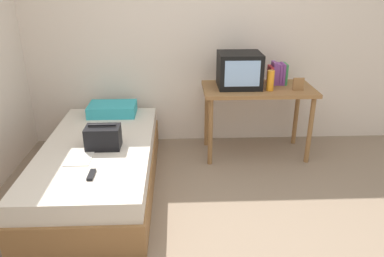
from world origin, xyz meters
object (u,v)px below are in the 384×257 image
object	(u,v)px
book_row	(277,74)
magazine	(79,158)
water_bottle	(270,81)
picture_frame	(298,84)
handbag	(103,137)
pillow	(112,109)
remote_dark	(91,175)
remote_silver	(89,134)
bed	(99,166)
desk	(258,96)
tv	(239,70)

from	to	relation	value
book_row	magazine	size ratio (longest dim) A/B	0.83
water_bottle	picture_frame	size ratio (longest dim) A/B	1.60
water_bottle	handbag	world-z (taller)	water_bottle
picture_frame	pillow	bearing A→B (deg)	172.88
pillow	magazine	world-z (taller)	pillow
handbag	remote_dark	distance (m)	0.51
pillow	remote_silver	xyz separation A→B (m)	(-0.14, -0.56, -0.05)
book_row	magazine	world-z (taller)	book_row
magazine	bed	bearing A→B (deg)	70.85
water_bottle	handbag	distance (m)	1.75
pillow	remote_silver	bearing A→B (deg)	-104.28
bed	handbag	xyz separation A→B (m)	(0.08, -0.07, 0.33)
desk	magazine	bearing A→B (deg)	-151.05
magazine	remote_dark	xyz separation A→B (m)	(0.16, -0.30, 0.01)
bed	desk	size ratio (longest dim) A/B	1.72
tv	handbag	world-z (taller)	tv
handbag	magazine	size ratio (longest dim) A/B	1.03
tv	pillow	bearing A→B (deg)	175.88
picture_frame	desk	bearing A→B (deg)	161.89
magazine	desk	bearing A→B (deg)	28.95
magazine	handbag	bearing A→B (deg)	49.46
pillow	book_row	bearing A→B (deg)	0.01
book_row	pillow	xyz separation A→B (m)	(-1.79, -0.00, -0.38)
desk	picture_frame	size ratio (longest dim) A/B	8.98
book_row	remote_dark	size ratio (longest dim) A/B	1.55
water_bottle	book_row	bearing A→B (deg)	61.10
tv	remote_silver	xyz separation A→B (m)	(-1.50, -0.46, -0.49)
magazine	remote_silver	xyz separation A→B (m)	(-0.02, 0.49, 0.01)
handbag	pillow	bearing A→B (deg)	93.56
water_bottle	magazine	size ratio (longest dim) A/B	0.71
bed	remote_silver	xyz separation A→B (m)	(-0.12, 0.22, 0.24)
bed	remote_silver	size ratio (longest dim) A/B	13.89
tv	water_bottle	bearing A→B (deg)	-25.08
tv	water_bottle	distance (m)	0.34
bed	tv	size ratio (longest dim) A/B	4.55
handbag	remote_silver	xyz separation A→B (m)	(-0.20, 0.29, -0.09)
water_bottle	remote_dark	size ratio (longest dim) A/B	1.33
tv	remote_dark	world-z (taller)	tv
remote_silver	bed	bearing A→B (deg)	-61.37
desk	pillow	bearing A→B (deg)	175.67
tv	handbag	size ratio (longest dim) A/B	1.47
tv	picture_frame	xyz separation A→B (m)	(0.59, -0.15, -0.12)
picture_frame	remote_dark	bearing A→B (deg)	-149.73
book_row	remote_silver	size ratio (longest dim) A/B	1.68
remote_dark	pillow	bearing A→B (deg)	91.86
desk	tv	xyz separation A→B (m)	(-0.21, 0.02, 0.28)
magazine	pillow	bearing A→B (deg)	83.55
handbag	remote_silver	bearing A→B (deg)	124.10
magazine	remote_dark	size ratio (longest dim) A/B	1.86
tv	bed	bearing A→B (deg)	-153.81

